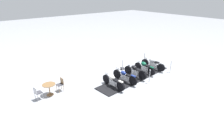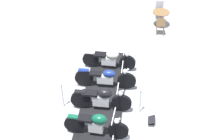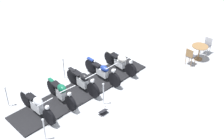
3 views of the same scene
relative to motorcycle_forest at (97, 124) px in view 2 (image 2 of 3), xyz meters
name	(u,v)px [view 2 (image 2 of 3)]	position (x,y,z in m)	size (l,w,h in m)	color
ground_plane	(101,110)	(0.11, -1.19, -0.54)	(80.00, 80.00, 0.00)	#A8AAB2
display_platform	(101,109)	(0.11, -1.19, -0.51)	(6.98, 1.52, 0.06)	black
motorcycle_forest	(97,124)	(0.00, 0.00, 0.00)	(2.12, 0.76, 0.99)	black
motorcycle_black	(102,99)	(0.09, -1.19, 0.00)	(2.16, 0.60, 1.03)	black
motorcycle_navy	(106,78)	(0.17, -2.39, -0.04)	(2.35, 0.72, 1.04)	black
motorcycle_cream	(110,59)	(0.25, -3.58, -0.02)	(2.19, 0.74, 0.98)	black
stanchion_right_mid	(140,106)	(-1.25, -1.29, -0.20)	(0.35, 0.35, 1.11)	silver
stanchion_left_mid	(63,100)	(1.48, -1.09, -0.19)	(0.33, 0.33, 1.11)	silver
info_placard	(151,121)	(-1.71, -0.90, -0.47)	(0.27, 0.42, 0.20)	#333338
cafe_table	(161,15)	(-1.58, -7.44, 0.05)	(0.83, 0.83, 0.78)	olive
cafe_chair_near_table	(160,8)	(-1.47, -8.25, 0.00)	(0.45, 0.45, 0.91)	#B7B7BC
cafe_chair_across_table	(161,25)	(-1.63, -6.62, 0.01)	(0.42, 0.42, 0.93)	olive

